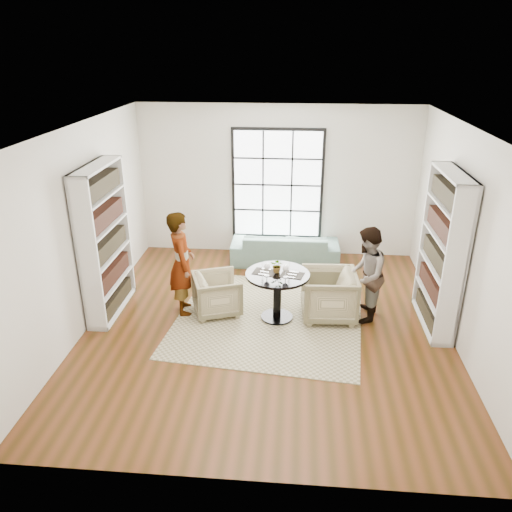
# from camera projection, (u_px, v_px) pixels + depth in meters

# --- Properties ---
(ground) EXTENTS (6.00, 6.00, 0.00)m
(ground) POSITION_uv_depth(u_px,v_px,m) (267.00, 325.00, 7.75)
(ground) COLOR #613016
(room_shell) EXTENTS (6.00, 6.01, 6.00)m
(room_shell) POSITION_uv_depth(u_px,v_px,m) (270.00, 237.00, 7.75)
(room_shell) COLOR silver
(room_shell) RESTS_ON ground
(rug) EXTENTS (3.16, 3.16, 0.01)m
(rug) POSITION_uv_depth(u_px,v_px,m) (269.00, 318.00, 7.93)
(rug) COLOR #B6AC88
(rug) RESTS_ON ground
(pedestal_table) EXTENTS (0.99, 0.99, 0.79)m
(pedestal_table) POSITION_uv_depth(u_px,v_px,m) (277.00, 286.00, 7.72)
(pedestal_table) COLOR black
(pedestal_table) RESTS_ON ground
(sofa) EXTENTS (2.12, 0.86, 0.62)m
(sofa) POSITION_uv_depth(u_px,v_px,m) (285.00, 248.00, 9.85)
(sofa) COLOR gray
(sofa) RESTS_ON ground
(armchair_left) EXTENTS (0.92, 0.91, 0.66)m
(armchair_left) POSITION_uv_depth(u_px,v_px,m) (217.00, 294.00, 8.00)
(armchair_left) COLOR tan
(armchair_left) RESTS_ON ground
(armchair_right) EXTENTS (0.89, 0.87, 0.78)m
(armchair_right) POSITION_uv_depth(u_px,v_px,m) (328.00, 295.00, 7.84)
(armchair_right) COLOR #BCBA86
(armchair_right) RESTS_ON ground
(person_left) EXTENTS (0.57, 0.71, 1.70)m
(person_left) POSITION_uv_depth(u_px,v_px,m) (182.00, 263.00, 7.83)
(person_left) COLOR gray
(person_left) RESTS_ON ground
(person_right) EXTENTS (0.73, 0.85, 1.52)m
(person_right) POSITION_uv_depth(u_px,v_px,m) (366.00, 275.00, 7.65)
(person_right) COLOR gray
(person_right) RESTS_ON ground
(placemat_left) EXTENTS (0.39, 0.33, 0.01)m
(placemat_left) POSITION_uv_depth(u_px,v_px,m) (264.00, 272.00, 7.68)
(placemat_left) COLOR black
(placemat_left) RESTS_ON pedestal_table
(placemat_right) EXTENTS (0.39, 0.33, 0.01)m
(placemat_right) POSITION_uv_depth(u_px,v_px,m) (292.00, 275.00, 7.58)
(placemat_right) COLOR black
(placemat_right) RESTS_ON pedestal_table
(cutlery_left) EXTENTS (0.19, 0.25, 0.01)m
(cutlery_left) POSITION_uv_depth(u_px,v_px,m) (264.00, 272.00, 7.67)
(cutlery_left) COLOR silver
(cutlery_left) RESTS_ON placemat_left
(cutlery_right) EXTENTS (0.19, 0.25, 0.01)m
(cutlery_right) POSITION_uv_depth(u_px,v_px,m) (292.00, 274.00, 7.58)
(cutlery_right) COLOR silver
(cutlery_right) RESTS_ON placemat_right
(wine_glass_left) EXTENTS (0.09, 0.09, 0.20)m
(wine_glass_left) POSITION_uv_depth(u_px,v_px,m) (267.00, 267.00, 7.50)
(wine_glass_left) COLOR silver
(wine_glass_left) RESTS_ON pedestal_table
(wine_glass_right) EXTENTS (0.09, 0.09, 0.20)m
(wine_glass_right) POSITION_uv_depth(u_px,v_px,m) (286.00, 269.00, 7.46)
(wine_glass_right) COLOR silver
(wine_glass_right) RESTS_ON pedestal_table
(flower_centerpiece) EXTENTS (0.23, 0.21, 0.22)m
(flower_centerpiece) POSITION_uv_depth(u_px,v_px,m) (277.00, 266.00, 7.64)
(flower_centerpiece) COLOR gray
(flower_centerpiece) RESTS_ON pedestal_table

